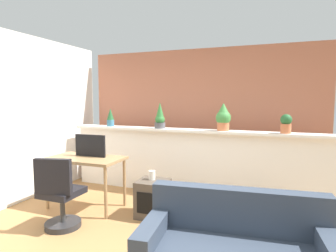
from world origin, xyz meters
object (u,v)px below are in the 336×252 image
(potted_plant_0, at_px, (110,117))
(potted_plant_1, at_px, (160,117))
(vase_on_shelf, at_px, (152,175))
(office_chair, at_px, (60,198))
(potted_plant_3, at_px, (286,123))
(potted_plant_2, at_px, (223,117))
(tv_monitor, at_px, (90,146))
(side_cube_shelf, at_px, (153,199))
(desk, at_px, (86,163))

(potted_plant_0, distance_m, potted_plant_1, 0.98)
(potted_plant_1, relative_size, vase_on_shelf, 3.62)
(potted_plant_0, distance_m, office_chair, 1.99)
(vase_on_shelf, bearing_deg, potted_plant_3, 29.22)
(potted_plant_2, xyz_separation_m, office_chair, (-1.67, -1.78, -0.93))
(potted_plant_0, xyz_separation_m, potted_plant_1, (0.98, -0.00, 0.03))
(tv_monitor, bearing_deg, side_cube_shelf, -2.07)
(potted_plant_3, xyz_separation_m, vase_on_shelf, (-1.70, -0.95, -0.69))
(potted_plant_1, distance_m, side_cube_shelf, 1.47)
(potted_plant_0, relative_size, tv_monitor, 0.65)
(tv_monitor, relative_size, side_cube_shelf, 1.00)
(potted_plant_2, height_order, desk, potted_plant_2)
(potted_plant_0, height_order, potted_plant_1, potted_plant_1)
(potted_plant_1, xyz_separation_m, desk, (-0.75, -1.04, -0.62))
(potted_plant_3, relative_size, office_chair, 0.31)
(potted_plant_3, relative_size, tv_monitor, 0.56)
(desk, height_order, office_chair, office_chair)
(tv_monitor, xyz_separation_m, side_cube_shelf, (1.02, -0.04, -0.66))
(side_cube_shelf, bearing_deg, vase_on_shelf, 124.04)
(tv_monitor, relative_size, office_chair, 0.55)
(potted_plant_1, bearing_deg, potted_plant_2, 1.68)
(side_cube_shelf, bearing_deg, desk, -177.67)
(office_chair, distance_m, side_cube_shelf, 1.19)
(potted_plant_3, bearing_deg, tv_monitor, -160.42)
(desk, bearing_deg, potted_plant_3, 20.86)
(desk, distance_m, vase_on_shelf, 1.03)
(potted_plant_3, distance_m, side_cube_shelf, 2.18)
(potted_plant_2, bearing_deg, office_chair, -133.10)
(office_chair, xyz_separation_m, side_cube_shelf, (0.91, 0.75, -0.14))
(potted_plant_2, relative_size, vase_on_shelf, 3.57)
(office_chair, bearing_deg, potted_plant_3, 34.09)
(vase_on_shelf, bearing_deg, tv_monitor, -179.57)
(potted_plant_3, bearing_deg, office_chair, -145.91)
(potted_plant_0, relative_size, potted_plant_2, 0.75)
(potted_plant_1, bearing_deg, desk, -125.69)
(potted_plant_1, relative_size, potted_plant_3, 1.58)
(potted_plant_3, bearing_deg, desk, -159.14)
(office_chair, xyz_separation_m, vase_on_shelf, (0.88, 0.79, 0.17))
(potted_plant_1, distance_m, potted_plant_3, 1.97)
(desk, distance_m, side_cube_shelf, 1.13)
(potted_plant_0, bearing_deg, vase_on_shelf, -37.50)
(office_chair, bearing_deg, side_cube_shelf, 39.53)
(office_chair, bearing_deg, desk, 101.73)
(potted_plant_3, distance_m, office_chair, 3.23)
(desk, bearing_deg, side_cube_shelf, 2.33)
(side_cube_shelf, bearing_deg, potted_plant_0, 141.90)
(tv_monitor, bearing_deg, desk, -111.49)
(potted_plant_3, bearing_deg, potted_plant_2, 177.70)
(potted_plant_1, bearing_deg, potted_plant_0, 179.75)
(side_cube_shelf, distance_m, vase_on_shelf, 0.32)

